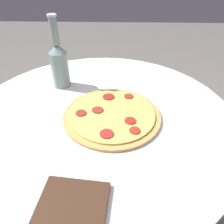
{
  "coord_description": "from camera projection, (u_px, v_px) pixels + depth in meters",
  "views": [
    {
      "loc": [
        0.61,
        0.06,
        1.22
      ],
      "look_at": [
        0.03,
        0.04,
        0.78
      ],
      "focal_mm": 35.0,
      "sensor_mm": 36.0,
      "label": 1
    }
  ],
  "objects": [
    {
      "name": "ground_plane",
      "position": [
        105.0,
        219.0,
        1.22
      ],
      "size": [
        8.0,
        8.0,
        0.0
      ],
      "primitive_type": "plane",
      "color": "slate"
    },
    {
      "name": "table",
      "position": [
        102.0,
        148.0,
        0.87
      ],
      "size": [
        0.93,
        0.93,
        0.76
      ],
      "color": "white",
      "rests_on": "ground_plane"
    },
    {
      "name": "pizza",
      "position": [
        112.0,
        115.0,
        0.74
      ],
      "size": [
        0.33,
        0.33,
        0.02
      ],
      "color": "tan",
      "rests_on": "table"
    },
    {
      "name": "beer_bottle",
      "position": [
        59.0,
        63.0,
        0.85
      ],
      "size": [
        0.07,
        0.07,
        0.28
      ],
      "color": "gray",
      "rests_on": "table"
    }
  ]
}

